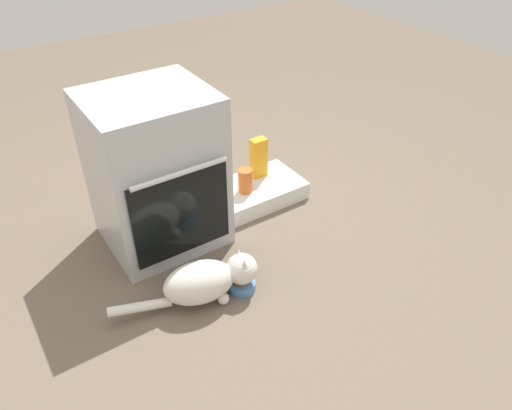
{
  "coord_description": "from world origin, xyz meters",
  "views": [
    {
      "loc": [
        -0.72,
        -1.5,
        1.66
      ],
      "look_at": [
        0.35,
        0.11,
        0.25
      ],
      "focal_mm": 34.37,
      "sensor_mm": 36.0,
      "label": 1
    }
  ],
  "objects_px": {
    "cat": "(207,280)",
    "sauce_jar": "(245,181)",
    "pantry_cabinet": "(257,191)",
    "food_bowl": "(242,284)",
    "oven": "(156,172)",
    "juice_carton": "(259,158)"
  },
  "relations": [
    {
      "from": "food_bowl",
      "to": "sauce_jar",
      "type": "relative_size",
      "value": 0.93
    },
    {
      "from": "oven",
      "to": "sauce_jar",
      "type": "bearing_deg",
      "value": -1.51
    },
    {
      "from": "oven",
      "to": "juice_carton",
      "type": "xyz_separation_m",
      "value": [
        0.65,
        0.08,
        -0.18
      ]
    },
    {
      "from": "cat",
      "to": "oven",
      "type": "bearing_deg",
      "value": 99.37
    },
    {
      "from": "food_bowl",
      "to": "cat",
      "type": "xyz_separation_m",
      "value": [
        -0.16,
        0.04,
        0.09
      ]
    },
    {
      "from": "oven",
      "to": "cat",
      "type": "height_order",
      "value": "oven"
    },
    {
      "from": "pantry_cabinet",
      "to": "food_bowl",
      "type": "distance_m",
      "value": 0.73
    },
    {
      "from": "food_bowl",
      "to": "cat",
      "type": "height_order",
      "value": "cat"
    },
    {
      "from": "juice_carton",
      "to": "pantry_cabinet",
      "type": "bearing_deg",
      "value": -128.67
    },
    {
      "from": "cat",
      "to": "sauce_jar",
      "type": "relative_size",
      "value": 4.78
    },
    {
      "from": "oven",
      "to": "food_bowl",
      "type": "height_order",
      "value": "oven"
    },
    {
      "from": "pantry_cabinet",
      "to": "food_bowl",
      "type": "height_order",
      "value": "pantry_cabinet"
    },
    {
      "from": "food_bowl",
      "to": "pantry_cabinet",
      "type": "bearing_deg",
      "value": 50.6
    },
    {
      "from": "food_bowl",
      "to": "juice_carton",
      "type": "height_order",
      "value": "juice_carton"
    },
    {
      "from": "pantry_cabinet",
      "to": "sauce_jar",
      "type": "xyz_separation_m",
      "value": [
        -0.1,
        -0.02,
        0.12
      ]
    },
    {
      "from": "cat",
      "to": "juice_carton",
      "type": "distance_m",
      "value": 0.91
    },
    {
      "from": "cat",
      "to": "sauce_jar",
      "type": "xyz_separation_m",
      "value": [
        0.53,
        0.51,
        0.06
      ]
    },
    {
      "from": "cat",
      "to": "juice_carton",
      "type": "relative_size",
      "value": 2.79
    },
    {
      "from": "oven",
      "to": "food_bowl",
      "type": "distance_m",
      "value": 0.68
    },
    {
      "from": "oven",
      "to": "cat",
      "type": "xyz_separation_m",
      "value": [
        -0.03,
        -0.52,
        -0.29
      ]
    },
    {
      "from": "pantry_cabinet",
      "to": "juice_carton",
      "type": "distance_m",
      "value": 0.19
    },
    {
      "from": "pantry_cabinet",
      "to": "sauce_jar",
      "type": "relative_size",
      "value": 3.68
    }
  ]
}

